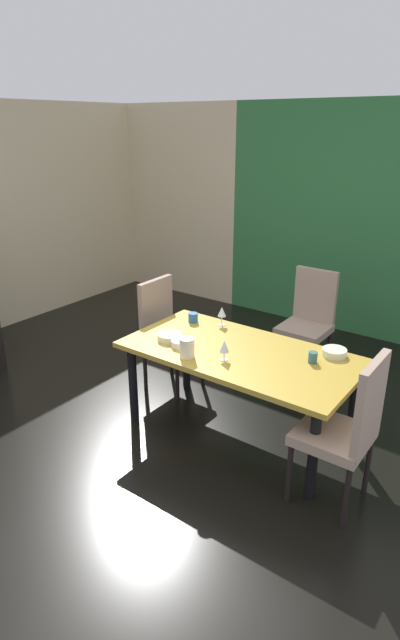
{
  "coord_description": "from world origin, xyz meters",
  "views": [
    {
      "loc": [
        2.46,
        -2.52,
        2.32
      ],
      "look_at": [
        0.28,
        0.46,
        0.85
      ],
      "focal_mm": 28.0,
      "sensor_mm": 36.0,
      "label": 1
    }
  ],
  "objects_px": {
    "serving_bowl_center": "(334,352)",
    "pitcher_rear": "(187,348)",
    "serving_bowl_west": "(182,343)",
    "cup_east": "(193,318)",
    "serving_bowl_left": "(170,337)",
    "dining_table": "(239,361)",
    "wine_glass_south": "(224,347)",
    "chair_right_near": "(348,426)",
    "cup_corner": "(313,357)",
    "chair_left_far": "(166,329)",
    "wine_glass_front": "(222,312)",
    "chair_head_far": "(309,318)"
  },
  "relations": [
    {
      "from": "serving_bowl_center",
      "to": "pitcher_rear",
      "type": "xyz_separation_m",
      "value": [
        -0.86,
        -0.66,
        0.05
      ]
    },
    {
      "from": "serving_bowl_west",
      "to": "cup_east",
      "type": "relative_size",
      "value": 2.09
    },
    {
      "from": "serving_bowl_left",
      "to": "pitcher_rear",
      "type": "height_order",
      "value": "pitcher_rear"
    },
    {
      "from": "dining_table",
      "to": "wine_glass_south",
      "type": "distance_m",
      "value": 0.27
    },
    {
      "from": "serving_bowl_left",
      "to": "chair_right_near",
      "type": "bearing_deg",
      "value": -4.85
    },
    {
      "from": "dining_table",
      "to": "serving_bowl_west",
      "type": "xyz_separation_m",
      "value": [
        -0.41,
        -0.19,
        0.11
      ]
    },
    {
      "from": "wine_glass_south",
      "to": "pitcher_rear",
      "type": "relative_size",
      "value": 1.04
    },
    {
      "from": "chair_right_near",
      "to": "cup_corner",
      "type": "height_order",
      "value": "chair_right_near"
    },
    {
      "from": "cup_corner",
      "to": "serving_bowl_left",
      "type": "bearing_deg",
      "value": -164.61
    },
    {
      "from": "dining_table",
      "to": "serving_bowl_west",
      "type": "relative_size",
      "value": 10.42
    },
    {
      "from": "serving_bowl_left",
      "to": "cup_east",
      "type": "distance_m",
      "value": 0.42
    },
    {
      "from": "serving_bowl_left",
      "to": "chair_left_far",
      "type": "bearing_deg",
      "value": 132.99
    },
    {
      "from": "wine_glass_front",
      "to": "cup_corner",
      "type": "xyz_separation_m",
      "value": [
        0.92,
        -0.2,
        -0.08
      ]
    },
    {
      "from": "wine_glass_front",
      "to": "cup_corner",
      "type": "bearing_deg",
      "value": -12.33
    },
    {
      "from": "chair_left_far",
      "to": "cup_east",
      "type": "height_order",
      "value": "chair_left_far"
    },
    {
      "from": "wine_glass_front",
      "to": "serving_bowl_center",
      "type": "height_order",
      "value": "wine_glass_front"
    },
    {
      "from": "serving_bowl_center",
      "to": "cup_corner",
      "type": "bearing_deg",
      "value": -112.25
    },
    {
      "from": "cup_east",
      "to": "chair_right_near",
      "type": "bearing_deg",
      "value": -18.67
    },
    {
      "from": "serving_bowl_left",
      "to": "pitcher_rear",
      "type": "bearing_deg",
      "value": -28.78
    },
    {
      "from": "serving_bowl_west",
      "to": "serving_bowl_left",
      "type": "bearing_deg",
      "value": 166.96
    },
    {
      "from": "chair_head_far",
      "to": "serving_bowl_left",
      "type": "distance_m",
      "value": 1.55
    },
    {
      "from": "dining_table",
      "to": "wine_glass_front",
      "type": "distance_m",
      "value": 0.56
    },
    {
      "from": "serving_bowl_west",
      "to": "pitcher_rear",
      "type": "bearing_deg",
      "value": -40.8
    },
    {
      "from": "dining_table",
      "to": "wine_glass_front",
      "type": "bearing_deg",
      "value": 138.93
    },
    {
      "from": "serving_bowl_west",
      "to": "pitcher_rear",
      "type": "relative_size",
      "value": 1.15
    },
    {
      "from": "chair_left_far",
      "to": "cup_corner",
      "type": "relative_size",
      "value": 12.71
    },
    {
      "from": "chair_right_near",
      "to": "dining_table",
      "type": "bearing_deg",
      "value": 73.79
    },
    {
      "from": "chair_head_far",
      "to": "dining_table",
      "type": "bearing_deg",
      "value": 91.09
    },
    {
      "from": "serving_bowl_west",
      "to": "dining_table",
      "type": "bearing_deg",
      "value": 24.38
    },
    {
      "from": "chair_head_far",
      "to": "serving_bowl_center",
      "type": "bearing_deg",
      "value": 123.57
    },
    {
      "from": "wine_glass_front",
      "to": "serving_bowl_center",
      "type": "relative_size",
      "value": 0.91
    },
    {
      "from": "cup_corner",
      "to": "serving_bowl_west",
      "type": "bearing_deg",
      "value": -160.38
    },
    {
      "from": "chair_left_far",
      "to": "pitcher_rear",
      "type": "height_order",
      "value": "chair_left_far"
    },
    {
      "from": "serving_bowl_center",
      "to": "pitcher_rear",
      "type": "height_order",
      "value": "pitcher_rear"
    },
    {
      "from": "dining_table",
      "to": "chair_right_near",
      "type": "height_order",
      "value": "chair_right_near"
    },
    {
      "from": "chair_right_near",
      "to": "wine_glass_front",
      "type": "distance_m",
      "value": 1.52
    },
    {
      "from": "dining_table",
      "to": "cup_corner",
      "type": "distance_m",
      "value": 0.55
    },
    {
      "from": "chair_left_far",
      "to": "serving_bowl_center",
      "type": "relative_size",
      "value": 5.66
    },
    {
      "from": "cup_east",
      "to": "pitcher_rear",
      "type": "distance_m",
      "value": 0.69
    },
    {
      "from": "dining_table",
      "to": "pitcher_rear",
      "type": "xyz_separation_m",
      "value": [
        -0.26,
        -0.32,
        0.16
      ]
    },
    {
      "from": "chair_right_near",
      "to": "chair_head_far",
      "type": "xyz_separation_m",
      "value": [
        -0.99,
        1.57,
        -0.01
      ]
    },
    {
      "from": "serving_bowl_west",
      "to": "cup_east",
      "type": "xyz_separation_m",
      "value": [
        -0.23,
        0.45,
        0.02
      ]
    },
    {
      "from": "chair_right_near",
      "to": "serving_bowl_west",
      "type": "xyz_separation_m",
      "value": [
        -1.37,
        0.09,
        0.16
      ]
    },
    {
      "from": "serving_bowl_west",
      "to": "chair_left_far",
      "type": "bearing_deg",
      "value": 139.8
    },
    {
      "from": "chair_right_near",
      "to": "chair_head_far",
      "type": "relative_size",
      "value": 1.03
    },
    {
      "from": "chair_right_near",
      "to": "serving_bowl_center",
      "type": "distance_m",
      "value": 0.74
    },
    {
      "from": "wine_glass_south",
      "to": "wine_glass_front",
      "type": "height_order",
      "value": "wine_glass_front"
    },
    {
      "from": "serving_bowl_center",
      "to": "cup_east",
      "type": "xyz_separation_m",
      "value": [
        -1.24,
        -0.09,
        0.01
      ]
    },
    {
      "from": "chair_left_far",
      "to": "serving_bowl_center",
      "type": "height_order",
      "value": "chair_left_far"
    },
    {
      "from": "dining_table",
      "to": "serving_bowl_left",
      "type": "xyz_separation_m",
      "value": [
        -0.56,
        -0.15,
        0.11
      ]
    }
  ]
}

